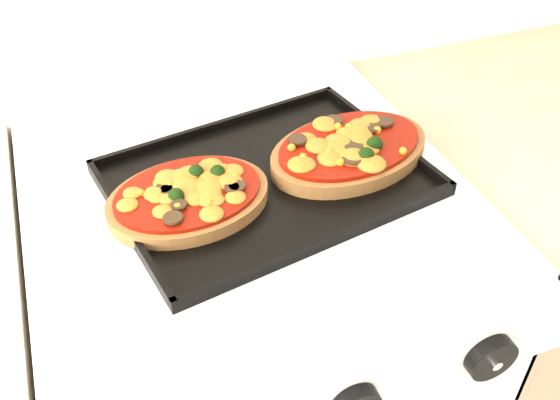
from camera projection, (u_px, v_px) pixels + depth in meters
name	position (u px, v px, depth m)	size (l,w,h in m)	color
stove	(255.00, 379.00, 1.15)	(0.60, 0.60, 0.91)	silver
control_panel	(340.00, 393.00, 0.67)	(0.60, 0.02, 0.09)	silver
knob_right	(491.00, 358.00, 0.71)	(0.06, 0.06, 0.02)	black
baking_tray	(267.00, 177.00, 0.86)	(0.41, 0.30, 0.02)	black
pizza_left	(188.00, 196.00, 0.81)	(0.21, 0.16, 0.03)	brown
pizza_right	(349.00, 148.00, 0.89)	(0.24, 0.16, 0.04)	brown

